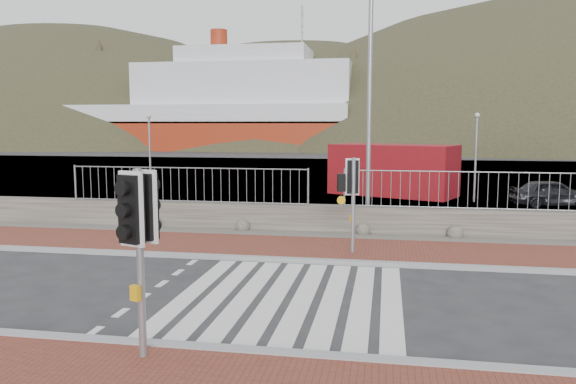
% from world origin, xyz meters
% --- Properties ---
extents(ground, '(220.00, 220.00, 0.00)m').
position_xyz_m(ground, '(0.00, 0.00, 0.00)').
color(ground, '#28282B').
rests_on(ground, ground).
extents(sidewalk_far, '(40.00, 3.00, 0.08)m').
position_xyz_m(sidewalk_far, '(0.00, 4.50, 0.04)').
color(sidewalk_far, brown).
rests_on(sidewalk_far, ground).
extents(kerb_near, '(40.00, 0.25, 0.12)m').
position_xyz_m(kerb_near, '(0.00, -3.00, 0.05)').
color(kerb_near, gray).
rests_on(kerb_near, ground).
extents(kerb_far, '(40.00, 0.25, 0.12)m').
position_xyz_m(kerb_far, '(0.00, 3.00, 0.05)').
color(kerb_far, gray).
rests_on(kerb_far, ground).
extents(zebra_crossing, '(4.62, 5.60, 0.01)m').
position_xyz_m(zebra_crossing, '(-0.00, 0.00, 0.01)').
color(zebra_crossing, silver).
rests_on(zebra_crossing, ground).
extents(gravel_strip, '(40.00, 1.50, 0.06)m').
position_xyz_m(gravel_strip, '(0.00, 6.50, 0.03)').
color(gravel_strip, '#59544C').
rests_on(gravel_strip, ground).
extents(stone_wall, '(40.00, 0.60, 0.90)m').
position_xyz_m(stone_wall, '(0.00, 7.30, 0.45)').
color(stone_wall, '#4D473F').
rests_on(stone_wall, ground).
extents(railing, '(18.07, 0.07, 1.22)m').
position_xyz_m(railing, '(0.00, 7.15, 1.82)').
color(railing, gray).
rests_on(railing, stone_wall).
extents(quay, '(120.00, 40.00, 0.50)m').
position_xyz_m(quay, '(0.00, 27.90, 0.00)').
color(quay, '#4C4C4F').
rests_on(quay, ground).
extents(water, '(220.00, 50.00, 0.05)m').
position_xyz_m(water, '(0.00, 62.90, 0.00)').
color(water, '#3F4C54').
rests_on(water, ground).
extents(ferry, '(50.00, 16.00, 20.00)m').
position_xyz_m(ferry, '(-24.65, 67.90, 5.36)').
color(ferry, maroon).
rests_on(ferry, ground).
extents(hills_backdrop, '(254.00, 90.00, 100.00)m').
position_xyz_m(hills_backdrop, '(6.74, 87.90, -23.05)').
color(hills_backdrop, '#2D2E1C').
rests_on(hills_backdrop, ground).
extents(traffic_signal_near, '(0.48, 0.37, 2.94)m').
position_xyz_m(traffic_signal_near, '(-1.64, -3.49, 2.13)').
color(traffic_signal_near, gray).
rests_on(traffic_signal_near, ground).
extents(traffic_signal_far, '(0.66, 0.38, 2.69)m').
position_xyz_m(traffic_signal_far, '(1.03, 4.06, 1.94)').
color(traffic_signal_far, gray).
rests_on(traffic_signal_far, ground).
extents(streetlight, '(1.85, 0.75, 8.95)m').
position_xyz_m(streetlight, '(1.48, 8.05, 5.03)').
color(streetlight, gray).
rests_on(streetlight, ground).
extents(shipping_container, '(6.69, 4.78, 2.57)m').
position_xyz_m(shipping_container, '(2.27, 17.84, 1.29)').
color(shipping_container, maroon).
rests_on(shipping_container, ground).
extents(car_a, '(3.67, 1.86, 1.20)m').
position_xyz_m(car_a, '(9.15, 14.91, 0.60)').
color(car_a, black).
rests_on(car_a, ground).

